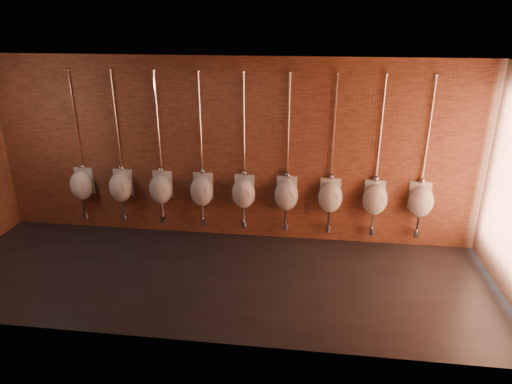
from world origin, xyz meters
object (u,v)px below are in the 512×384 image
urinal_0 (82,185)px  urinal_5 (286,194)px  urinal_6 (330,196)px  urinal_8 (421,201)px  urinal_2 (161,188)px  urinal_4 (244,192)px  urinal_1 (121,186)px  urinal_3 (202,190)px  urinal_7 (375,198)px

urinal_0 → urinal_5: bearing=0.0°
urinal_6 → urinal_8: (1.50, 0.00, 0.00)m
urinal_2 → urinal_4: same height
urinal_2 → urinal_5: bearing=0.0°
urinal_0 → urinal_1: same height
urinal_5 → urinal_3: bearing=180.0°
urinal_3 → urinal_5: (1.50, 0.00, 0.00)m
urinal_0 → urinal_2: size_ratio=1.00×
urinal_4 → urinal_0: bearing=180.0°
urinal_3 → urinal_8: same height
urinal_7 → urinal_8: size_ratio=1.00×
urinal_4 → urinal_6: 1.50m
urinal_1 → urinal_5: bearing=0.0°
urinal_1 → urinal_8: same height
urinal_0 → urinal_4: bearing=0.0°
urinal_2 → urinal_5: 2.26m
urinal_3 → urinal_4: same height
urinal_3 → urinal_7: size_ratio=1.00×
urinal_7 → urinal_6: bearing=180.0°
urinal_1 → urinal_7: (4.51, 0.00, 0.00)m
urinal_1 → urinal_3: bearing=0.0°
urinal_1 → urinal_7: 4.51m
urinal_6 → urinal_1: bearing=180.0°
urinal_1 → urinal_4: same height
urinal_5 → urinal_8: (2.26, 0.00, 0.00)m
urinal_5 → urinal_7: (1.50, 0.00, 0.00)m
urinal_3 → urinal_7: 3.01m
urinal_1 → urinal_8: size_ratio=1.00×
urinal_3 → urinal_7: (3.01, 0.00, 0.00)m
urinal_5 → urinal_7: same height
urinal_0 → urinal_5: (3.76, 0.00, 0.00)m
urinal_6 → urinal_4: bearing=180.0°
urinal_2 → urinal_8: 4.51m
urinal_1 → urinal_7: size_ratio=1.00×
urinal_1 → urinal_7: bearing=0.0°
urinal_1 → urinal_0: bearing=180.0°
urinal_7 → urinal_5: bearing=180.0°
urinal_4 → urinal_8: size_ratio=1.00×
urinal_5 → urinal_6: size_ratio=1.00×
urinal_0 → urinal_6: size_ratio=1.00×
urinal_5 → urinal_7: 1.50m
urinal_5 → urinal_8: same height
urinal_8 → urinal_0: bearing=180.0°
urinal_4 → urinal_8: same height
urinal_6 → urinal_7: (0.75, 0.00, 0.00)m
urinal_0 → urinal_7: same height
urinal_3 → urinal_6: (2.26, 0.00, 0.00)m
urinal_0 → urinal_3: bearing=0.0°
urinal_5 → urinal_1: bearing=180.0°
urinal_1 → urinal_2: 0.75m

